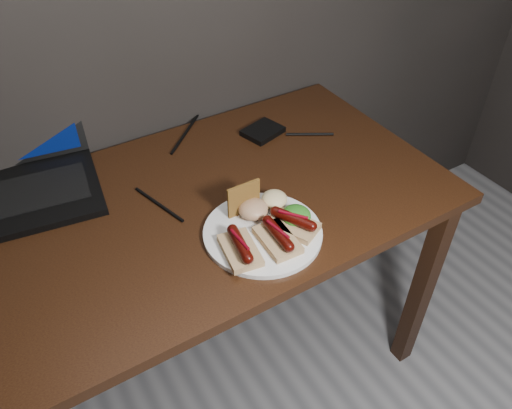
{
  "coord_description": "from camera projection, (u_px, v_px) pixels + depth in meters",
  "views": [
    {
      "loc": [
        -0.31,
        0.5,
        1.56
      ],
      "look_at": [
        0.14,
        1.23,
        0.82
      ],
      "focal_mm": 35.0,
      "sensor_mm": 36.0,
      "label": 1
    }
  ],
  "objects": [
    {
      "name": "desk",
      "position": [
        179.0,
        237.0,
        1.28
      ],
      "size": [
        1.4,
        0.7,
        0.75
      ],
      "color": "#371E0D",
      "rests_on": "ground"
    },
    {
      "name": "laptop",
      "position": [
        16.0,
        171.0,
        1.26
      ],
      "size": [
        0.42,
        0.41,
        0.25
      ],
      "color": "black",
      "rests_on": "desk"
    },
    {
      "name": "hard_drive",
      "position": [
        263.0,
        131.0,
        1.48
      ],
      "size": [
        0.13,
        0.11,
        0.02
      ],
      "primitive_type": "cube",
      "rotation": [
        0.0,
        0.0,
        0.27
      ],
      "color": "black",
      "rests_on": "desk"
    },
    {
      "name": "desk_cables",
      "position": [
        156.0,
        179.0,
        1.31
      ],
      "size": [
        1.03,
        0.43,
        0.01
      ],
      "color": "black",
      "rests_on": "desk"
    },
    {
      "name": "plate",
      "position": [
        263.0,
        233.0,
        1.15
      ],
      "size": [
        0.36,
        0.36,
        0.01
      ],
      "primitive_type": "cylinder",
      "rotation": [
        0.0,
        0.0,
        0.37
      ],
      "color": "white",
      "rests_on": "desk"
    },
    {
      "name": "bread_sausage_left",
      "position": [
        240.0,
        247.0,
        1.09
      ],
      "size": [
        0.09,
        0.12,
        0.04
      ],
      "color": "tan",
      "rests_on": "plate"
    },
    {
      "name": "bread_sausage_center",
      "position": [
        278.0,
        237.0,
        1.11
      ],
      "size": [
        0.08,
        0.12,
        0.04
      ],
      "color": "tan",
      "rests_on": "plate"
    },
    {
      "name": "bread_sausage_right",
      "position": [
        293.0,
        222.0,
        1.15
      ],
      "size": [
        0.11,
        0.13,
        0.04
      ],
      "color": "tan",
      "rests_on": "plate"
    },
    {
      "name": "crispbread",
      "position": [
        244.0,
        199.0,
        1.17
      ],
      "size": [
        0.09,
        0.01,
        0.08
      ],
      "primitive_type": "cube",
      "color": "olive",
      "rests_on": "plate"
    },
    {
      "name": "salad_greens",
      "position": [
        296.0,
        215.0,
        1.16
      ],
      "size": [
        0.07,
        0.07,
        0.04
      ],
      "primitive_type": "ellipsoid",
      "color": "#1B5310",
      "rests_on": "plate"
    },
    {
      "name": "salsa_mound",
      "position": [
        253.0,
        209.0,
        1.18
      ],
      "size": [
        0.07,
        0.07,
        0.04
      ],
      "primitive_type": "ellipsoid",
      "color": "maroon",
      "rests_on": "plate"
    },
    {
      "name": "coleslaw_mound",
      "position": [
        274.0,
        199.0,
        1.21
      ],
      "size": [
        0.06,
        0.06,
        0.04
      ],
      "primitive_type": "ellipsoid",
      "color": "silver",
      "rests_on": "plate"
    }
  ]
}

